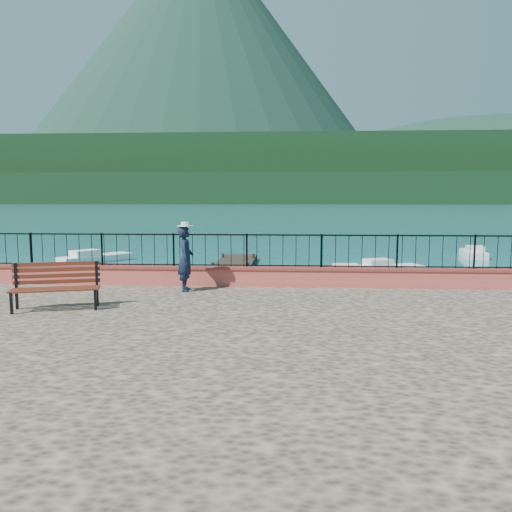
# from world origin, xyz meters

# --- Properties ---
(ground) EXTENTS (2000.00, 2000.00, 0.00)m
(ground) POSITION_xyz_m (0.00, 0.00, 0.00)
(ground) COLOR #19596B
(ground) RESTS_ON ground
(promenade) EXTENTS (30.00, 20.00, 1.20)m
(promenade) POSITION_xyz_m (0.00, -6.00, 0.60)
(promenade) COLOR #332821
(promenade) RESTS_ON ground
(parapet) EXTENTS (28.00, 0.46, 0.58)m
(parapet) POSITION_xyz_m (0.00, 3.70, 1.49)
(parapet) COLOR #CB5349
(parapet) RESTS_ON promenade
(railing) EXTENTS (27.00, 0.05, 0.95)m
(railing) POSITION_xyz_m (0.00, 3.70, 2.25)
(railing) COLOR black
(railing) RESTS_ON parapet
(dock) EXTENTS (2.00, 16.00, 0.30)m
(dock) POSITION_xyz_m (-2.00, 12.00, 0.15)
(dock) COLOR #2D231C
(dock) RESTS_ON ground
(far_forest) EXTENTS (900.00, 60.00, 18.00)m
(far_forest) POSITION_xyz_m (0.00, 300.00, 9.00)
(far_forest) COLOR black
(far_forest) RESTS_ON ground
(foothills) EXTENTS (900.00, 120.00, 44.00)m
(foothills) POSITION_xyz_m (0.00, 360.00, 22.00)
(foothills) COLOR black
(foothills) RESTS_ON ground
(volcano) EXTENTS (560.00, 560.00, 380.00)m
(volcano) POSITION_xyz_m (-120.00, 700.00, 190.00)
(volcano) COLOR #142D23
(volcano) RESTS_ON ground
(companion_hill) EXTENTS (448.00, 384.00, 180.00)m
(companion_hill) POSITION_xyz_m (220.00, 560.00, 0.00)
(companion_hill) COLOR #142D23
(companion_hill) RESTS_ON ground
(park_bench) EXTENTS (2.08, 1.17, 1.10)m
(park_bench) POSITION_xyz_m (-4.53, 0.25, 1.52)
(park_bench) COLOR black
(park_bench) RESTS_ON promenade
(person) EXTENTS (0.50, 0.71, 1.83)m
(person) POSITION_xyz_m (-1.95, 2.79, 2.11)
(person) COLOR black
(person) RESTS_ON promenade
(hat) EXTENTS (0.44, 0.44, 0.12)m
(hat) POSITION_xyz_m (-1.95, 2.79, 3.09)
(hat) COLOR white
(hat) RESTS_ON person
(boat_0) EXTENTS (3.78, 2.82, 0.80)m
(boat_0) POSITION_xyz_m (-7.05, 10.68, 0.40)
(boat_0) COLOR silver
(boat_0) RESTS_ON ground
(boat_1) EXTENTS (3.35, 1.52, 0.80)m
(boat_1) POSITION_xyz_m (4.10, 11.96, 0.40)
(boat_1) COLOR silver
(boat_1) RESTS_ON ground
(boat_2) EXTENTS (3.84, 2.47, 0.80)m
(boat_2) POSITION_xyz_m (5.92, 14.20, 0.40)
(boat_2) COLOR silver
(boat_2) RESTS_ON ground
(boat_3) EXTENTS (3.72, 4.23, 0.80)m
(boat_3) POSITION_xyz_m (-10.52, 17.84, 0.40)
(boat_3) COLOR silver
(boat_3) RESTS_ON ground
(boat_5) EXTENTS (1.87, 3.43, 0.80)m
(boat_5) POSITION_xyz_m (12.91, 21.87, 0.40)
(boat_5) COLOR silver
(boat_5) RESTS_ON ground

